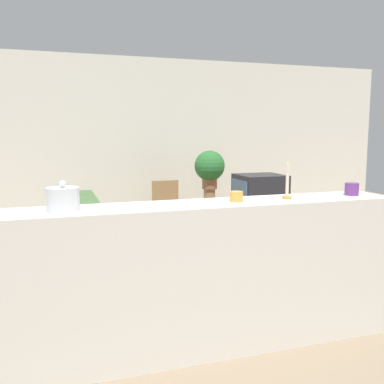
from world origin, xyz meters
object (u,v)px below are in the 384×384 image
couch (122,249)px  television (259,195)px  decorative_bowl (63,199)px  potted_plant (210,167)px  wooden_chair (167,208)px

couch → television: 1.84m
decorative_bowl → potted_plant: bearing=55.5°
couch → wooden_chair: 1.64m
potted_plant → decorative_bowl: 3.82m
television → decorative_bowl: decorative_bowl is taller
television → wooden_chair: (-0.88, 1.19, -0.31)m
television → couch: bearing=-174.2°
television → potted_plant: bearing=101.9°
couch → wooden_chair: (0.89, 1.37, 0.18)m
wooden_chair → potted_plant: (0.64, -0.04, 0.59)m
television → wooden_chair: bearing=126.6°
wooden_chair → potted_plant: potted_plant is taller
television → decorative_bowl: bearing=-140.2°
potted_plant → decorative_bowl: (-2.16, -3.15, 0.09)m
potted_plant → wooden_chair: bearing=176.2°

